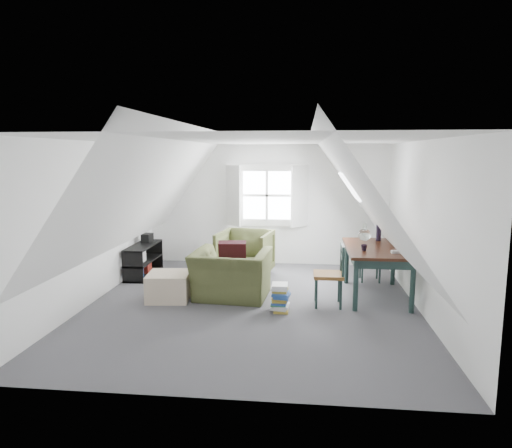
# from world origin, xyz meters

# --- Properties ---
(floor) EXTENTS (5.50, 5.50, 0.00)m
(floor) POSITION_xyz_m (0.00, 0.00, 0.00)
(floor) COLOR #4A4A4E
(floor) RESTS_ON ground
(ceiling) EXTENTS (5.50, 5.50, 0.00)m
(ceiling) POSITION_xyz_m (0.00, 0.00, 2.50)
(ceiling) COLOR white
(ceiling) RESTS_ON wall_back
(wall_back) EXTENTS (5.00, 0.00, 5.00)m
(wall_back) POSITION_xyz_m (0.00, 2.75, 1.25)
(wall_back) COLOR white
(wall_back) RESTS_ON ground
(wall_front) EXTENTS (5.00, 0.00, 5.00)m
(wall_front) POSITION_xyz_m (0.00, -2.75, 1.25)
(wall_front) COLOR white
(wall_front) RESTS_ON ground
(wall_left) EXTENTS (0.00, 5.50, 5.50)m
(wall_left) POSITION_xyz_m (-2.50, 0.00, 1.25)
(wall_left) COLOR white
(wall_left) RESTS_ON ground
(wall_right) EXTENTS (0.00, 5.50, 5.50)m
(wall_right) POSITION_xyz_m (2.50, 0.00, 1.25)
(wall_right) COLOR white
(wall_right) RESTS_ON ground
(slope_left) EXTENTS (3.19, 5.50, 4.48)m
(slope_left) POSITION_xyz_m (-1.55, 0.00, 1.78)
(slope_left) COLOR white
(slope_left) RESTS_ON wall_left
(slope_right) EXTENTS (3.19, 5.50, 4.48)m
(slope_right) POSITION_xyz_m (1.55, 0.00, 1.78)
(slope_right) COLOR white
(slope_right) RESTS_ON wall_right
(dormer_window) EXTENTS (1.71, 0.35, 1.30)m
(dormer_window) POSITION_xyz_m (0.00, 2.68, 1.45)
(dormer_window) COLOR white
(dormer_window) RESTS_ON wall_back
(skylight) EXTENTS (0.35, 0.75, 0.47)m
(skylight) POSITION_xyz_m (1.55, 1.30, 1.75)
(skylight) COLOR white
(skylight) RESTS_ON slope_right
(armchair_near) EXTENTS (1.27, 1.14, 0.77)m
(armchair_near) POSITION_xyz_m (-0.37, 0.32, 0.00)
(armchair_near) COLOR #454C27
(armchair_near) RESTS_ON floor
(armchair_far) EXTENTS (1.10, 1.12, 0.89)m
(armchair_far) POSITION_xyz_m (-0.32, 1.62, 0.00)
(armchair_far) COLOR #454C27
(armchair_far) RESTS_ON floor
(throw_pillow) EXTENTS (0.47, 0.30, 0.46)m
(throw_pillow) POSITION_xyz_m (-0.37, 0.47, 0.69)
(throw_pillow) COLOR #380F15
(throw_pillow) RESTS_ON armchair_near
(ottoman) EXTENTS (0.71, 0.71, 0.43)m
(ottoman) POSITION_xyz_m (-1.35, 0.13, 0.21)
(ottoman) COLOR beige
(ottoman) RESTS_ON floor
(dining_table) EXTENTS (0.99, 1.65, 0.82)m
(dining_table) POSITION_xyz_m (1.96, 0.64, 0.71)
(dining_table) COLOR black
(dining_table) RESTS_ON floor
(demijohn) EXTENTS (0.21, 0.21, 0.30)m
(demijohn) POSITION_xyz_m (1.81, 1.09, 0.95)
(demijohn) COLOR silver
(demijohn) RESTS_ON dining_table
(vase_twigs) EXTENTS (0.09, 0.10, 0.69)m
(vase_twigs) POSITION_xyz_m (2.06, 1.19, 0.98)
(vase_twigs) COLOR black
(vase_twigs) RESTS_ON dining_table
(cup) EXTENTS (0.11, 0.11, 0.09)m
(cup) POSITION_xyz_m (1.71, 0.34, 0.82)
(cup) COLOR black
(cup) RESTS_ON dining_table
(paper_box) EXTENTS (0.13, 0.09, 0.04)m
(paper_box) POSITION_xyz_m (2.16, 0.19, 0.84)
(paper_box) COLOR white
(paper_box) RESTS_ON dining_table
(dining_chair_far) EXTENTS (0.38, 0.38, 0.81)m
(dining_chair_far) POSITION_xyz_m (1.99, 1.54, 0.42)
(dining_chair_far) COLOR brown
(dining_chair_far) RESTS_ON floor
(dining_chair_near) EXTENTS (0.45, 0.45, 0.95)m
(dining_chair_near) POSITION_xyz_m (1.20, 0.11, 0.50)
(dining_chair_near) COLOR brown
(dining_chair_near) RESTS_ON floor
(media_shelf) EXTENTS (0.39, 1.16, 0.59)m
(media_shelf) POSITION_xyz_m (-2.27, 1.48, 0.27)
(media_shelf) COLOR black
(media_shelf) RESTS_ON floor
(electronics_box) EXTENTS (0.19, 0.25, 0.18)m
(electronics_box) POSITION_xyz_m (-2.27, 1.77, 0.67)
(electronics_box) COLOR black
(electronics_box) RESTS_ON media_shelf
(magazine_stack) EXTENTS (0.30, 0.36, 0.41)m
(magazine_stack) POSITION_xyz_m (0.45, -0.23, 0.20)
(magazine_stack) COLOR #B29933
(magazine_stack) RESTS_ON floor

